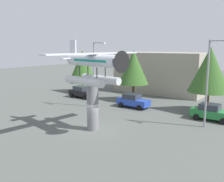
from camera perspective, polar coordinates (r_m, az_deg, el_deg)
The scene contains 12 objects.
ground_plane at distance 23.90m, azimuth -4.38°, elevation -8.79°, with size 140.00×140.00×0.00m, color #515651.
display_pedestal at distance 23.29m, azimuth -4.45°, elevation -3.69°, with size 1.10×1.10×4.37m, color slate.
floatplane_monument at distance 22.58m, azimuth -4.37°, elevation 5.80°, with size 7.07×10.45×4.00m.
car_near_black at distance 38.48m, azimuth -6.94°, elevation -0.21°, with size 4.20×2.02×1.76m.
car_mid_blue at distance 32.16m, azimuth 4.84°, elevation -2.22°, with size 4.20×2.02×1.76m.
car_far_green at distance 28.53m, azimuth 21.80°, elevation -4.51°, with size 4.20×2.02×1.76m.
streetlight_primary at distance 31.84m, azimuth -3.85°, elevation 4.83°, with size 1.84×0.28×8.33m.
streetlight_secondary at distance 25.13m, azimuth 21.42°, elevation 2.79°, with size 1.84×0.28×8.37m.
storefront_building at distance 43.45m, azimuth 11.16°, elevation 4.19°, with size 14.96×7.08×6.76m, color #9E9384.
tree_west at distance 42.93m, azimuth -6.75°, elevation 5.61°, with size 4.88×4.88×7.12m.
tree_east at distance 35.69m, azimuth 4.96°, elevation 5.42°, with size 4.32×4.32×7.24m.
tree_center_back at distance 31.25m, azimuth 21.44°, elevation 4.60°, with size 4.79×4.79×7.77m.
Camera 1 is at (15.00, -16.92, 7.74)m, focal length 39.92 mm.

